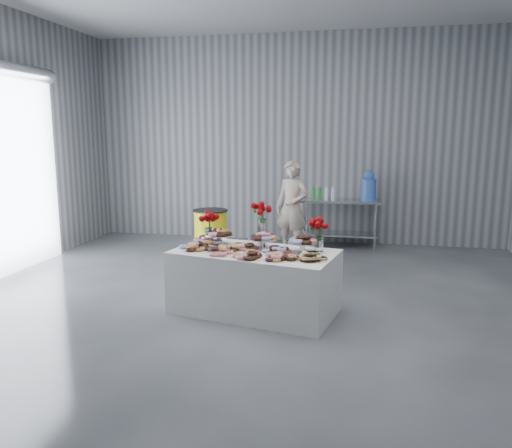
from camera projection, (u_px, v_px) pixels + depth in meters
The scene contains 16 objects.
ground at pixel (243, 322), 5.73m from camera, with size 9.00×9.00×0.00m, color #373A3E.
room_walls at pixel (218, 85), 5.37m from camera, with size 8.04×9.04×4.02m.
display_table at pixel (255, 281), 5.99m from camera, with size 1.90×1.00×0.75m, color white.
prep_table at pixel (340, 214), 9.38m from camera, with size 1.50×0.60×0.90m.
donut_mounds at pixel (254, 248), 5.87m from camera, with size 1.80×0.80×0.09m, color tan, non-canonical shape.
cake_stand_left at pixel (219, 234), 6.25m from camera, with size 0.36×0.36×0.17m.
cake_stand_mid at pixel (263, 238), 6.02m from camera, with size 0.36×0.36×0.17m.
cake_stand_right at pixel (303, 241), 5.82m from camera, with size 0.36×0.36×0.17m.
danish_pile at pixel (311, 256), 5.49m from camera, with size 0.48×0.48×0.11m, color white, non-canonical shape.
bouquet_left at pixel (209, 219), 6.39m from camera, with size 0.26×0.26×0.42m.
bouquet_right at pixel (319, 227), 5.87m from camera, with size 0.26×0.26×0.42m.
bouquet_center at pixel (262, 215), 6.19m from camera, with size 0.26×0.26×0.57m.
water_jug at pixel (368, 187), 9.18m from camera, with size 0.28×0.28×0.55m.
drink_bottles at pixel (323, 193), 9.27m from camera, with size 0.54×0.08×0.27m, color #268C33, non-canonical shape.
person at pixel (292, 208), 8.79m from camera, with size 0.61×0.40×1.66m, color #CC8C93.
trash_barrel at pixel (211, 232), 8.85m from camera, with size 0.62×0.62×0.80m.
Camera 1 is at (1.24, -5.28, 2.14)m, focal length 35.00 mm.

